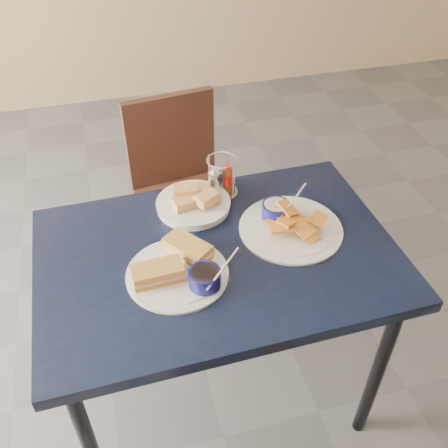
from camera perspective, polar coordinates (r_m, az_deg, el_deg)
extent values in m
plane|color=#4B4B4F|center=(2.13, -2.34, -15.86)|extent=(6.00, 6.00, 0.00)
cube|color=black|center=(1.50, -0.71, -3.77)|extent=(1.07, 0.72, 0.04)
cylinder|color=black|center=(1.62, -15.09, -23.20)|extent=(0.04, 0.04, 0.71)
cylinder|color=black|center=(1.76, 17.11, -15.87)|extent=(0.04, 0.04, 0.71)
cylinder|color=black|center=(1.95, -16.13, -8.34)|extent=(0.04, 0.04, 0.71)
cylinder|color=black|center=(2.07, 9.79, -3.49)|extent=(0.04, 0.04, 0.71)
cube|color=black|center=(2.23, -4.36, 2.53)|extent=(0.44, 0.43, 0.04)
cylinder|color=black|center=(2.24, -7.33, -4.76)|extent=(0.03, 0.03, 0.39)
cylinder|color=black|center=(2.28, 0.64, -3.29)|extent=(0.03, 0.03, 0.39)
cylinder|color=black|center=(2.46, -8.50, 0.11)|extent=(0.03, 0.03, 0.39)
cylinder|color=black|center=(2.50, -1.23, 1.37)|extent=(0.03, 0.03, 0.39)
cube|color=black|center=(2.24, -5.56, 9.72)|extent=(0.40, 0.09, 0.42)
cylinder|color=white|center=(1.42, -5.35, -5.69)|extent=(0.29, 0.29, 0.01)
cylinder|color=white|center=(1.42, -5.36, -5.54)|extent=(0.24, 0.24, 0.00)
cube|color=#BD8F44|center=(1.39, -7.58, -5.55)|extent=(0.14, 0.08, 0.04)
cube|color=#DE8A88|center=(1.39, -7.56, -5.68)|extent=(0.15, 0.08, 0.01)
cube|color=#BD8F44|center=(1.45, -4.17, -2.76)|extent=(0.14, 0.15, 0.04)
cube|color=#DE8A88|center=(1.45, -4.16, -2.89)|extent=(0.15, 0.16, 0.01)
cylinder|color=#0B0B3C|center=(1.36, -2.21, -6.18)|extent=(0.09, 0.09, 0.05)
cylinder|color=black|center=(1.35, -2.22, -5.72)|extent=(0.08, 0.08, 0.01)
cylinder|color=silver|center=(1.32, -0.15, -5.15)|extent=(0.11, 0.07, 0.08)
cylinder|color=white|center=(1.57, 7.63, -0.52)|extent=(0.32, 0.32, 0.01)
cylinder|color=white|center=(1.56, 7.64, -0.37)|extent=(0.26, 0.26, 0.00)
cube|color=orange|center=(1.60, 5.51, 1.06)|extent=(0.08, 0.07, 0.02)
cube|color=orange|center=(1.56, 6.07, 0.08)|extent=(0.08, 0.06, 0.03)
cube|color=orange|center=(1.52, 9.75, -1.28)|extent=(0.06, 0.07, 0.03)
cube|color=orange|center=(1.57, 8.61, 0.40)|extent=(0.08, 0.08, 0.02)
cube|color=orange|center=(1.52, 8.93, -0.92)|extent=(0.07, 0.08, 0.03)
cube|color=orange|center=(1.53, 7.35, -0.14)|extent=(0.06, 0.07, 0.02)
cube|color=orange|center=(1.56, 10.76, 0.46)|extent=(0.08, 0.08, 0.02)
cube|color=orange|center=(1.50, 6.45, -0.41)|extent=(0.07, 0.05, 0.01)
cube|color=orange|center=(1.51, 7.26, 0.08)|extent=(0.08, 0.07, 0.02)
cube|color=orange|center=(1.55, 7.27, 1.48)|extent=(0.06, 0.08, 0.03)
cylinder|color=#0B0B3C|center=(1.58, 5.94, 1.55)|extent=(0.09, 0.09, 0.05)
cylinder|color=#C2AF93|center=(1.57, 5.98, 2.00)|extent=(0.08, 0.08, 0.01)
cylinder|color=silver|center=(1.55, 7.85, 2.60)|extent=(0.11, 0.07, 0.08)
cylinder|color=white|center=(1.64, -3.52, 2.16)|extent=(0.24, 0.24, 0.02)
cylinder|color=white|center=(1.63, -3.54, 2.45)|extent=(0.20, 0.20, 0.00)
cube|color=tan|center=(1.60, -4.46, 2.38)|extent=(0.08, 0.06, 0.03)
cube|color=tan|center=(1.64, -3.11, 3.87)|extent=(0.09, 0.07, 0.03)
cube|color=tan|center=(1.60, -1.94, 2.91)|extent=(0.09, 0.08, 0.03)
cube|color=tan|center=(1.62, -4.43, 3.78)|extent=(0.08, 0.06, 0.03)
cylinder|color=silver|center=(1.70, -0.26, 3.72)|extent=(0.11, 0.11, 0.01)
cylinder|color=silver|center=(1.70, 0.55, 6.39)|extent=(0.01, 0.01, 0.13)
cylinder|color=silver|center=(1.68, -1.69, 6.05)|extent=(0.01, 0.01, 0.13)
cylinder|color=silver|center=(1.63, -1.11, 4.74)|extent=(0.01, 0.01, 0.13)
cylinder|color=silver|center=(1.64, 1.19, 5.11)|extent=(0.01, 0.01, 0.13)
torus|color=silver|center=(1.63, -0.27, 7.31)|extent=(0.10, 0.10, 0.00)
cylinder|color=silver|center=(1.67, -0.99, 4.84)|extent=(0.05, 0.05, 0.08)
cone|color=silver|center=(1.64, -1.02, 6.35)|extent=(0.04, 0.04, 0.02)
cylinder|color=brown|center=(1.69, 0.42, 5.17)|extent=(0.03, 0.03, 0.08)
cylinder|color=#A10E09|center=(1.69, 0.42, 5.17)|extent=(0.03, 0.03, 0.03)
cylinder|color=#A10E09|center=(1.66, 0.43, 6.62)|extent=(0.02, 0.02, 0.02)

